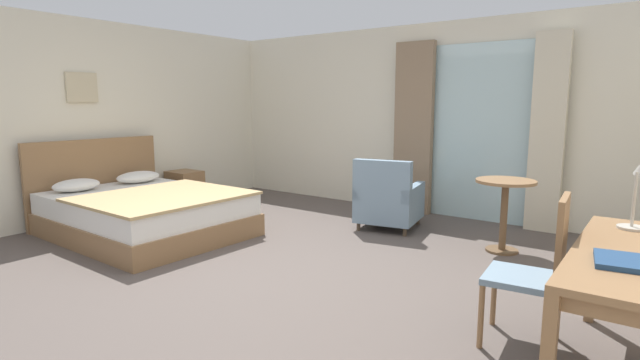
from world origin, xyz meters
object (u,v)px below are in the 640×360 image
(desk_lamp, at_px, (640,184))
(bed, at_px, (142,211))
(nightstand, at_px, (185,188))
(framed_picture, at_px, (82,87))
(round_cafe_table, at_px, (505,200))
(armchair_by_window, at_px, (388,201))
(writing_desk, at_px, (632,267))
(desk_chair, at_px, (539,266))
(closed_book, at_px, (623,261))

(desk_lamp, bearing_deg, bed, -176.10)
(nightstand, relative_size, framed_picture, 1.30)
(round_cafe_table, xyz_separation_m, framed_picture, (-4.71, -1.79, 1.16))
(nightstand, bearing_deg, desk_lamp, -9.83)
(bed, xyz_separation_m, armchair_by_window, (2.17, 1.90, 0.07))
(nightstand, relative_size, armchair_by_window, 0.60)
(writing_desk, relative_size, desk_chair, 1.64)
(closed_book, bearing_deg, nightstand, 153.10)
(bed, height_order, nightstand, bed)
(writing_desk, bearing_deg, nightstand, 164.65)
(desk_lamp, bearing_deg, writing_desk, -87.05)
(desk_chair, relative_size, desk_lamp, 2.18)
(desk_chair, bearing_deg, bed, 178.46)
(bed, bearing_deg, framed_picture, -179.88)
(round_cafe_table, bearing_deg, bed, -153.39)
(bed, bearing_deg, closed_book, -6.43)
(writing_desk, distance_m, desk_chair, 0.52)
(bed, bearing_deg, round_cafe_table, 26.61)
(closed_book, distance_m, round_cafe_table, 2.62)
(desk_lamp, bearing_deg, nightstand, 170.17)
(nightstand, xyz_separation_m, closed_book, (5.65, -1.84, 0.50))
(writing_desk, bearing_deg, closed_book, -95.21)
(bed, distance_m, round_cafe_table, 4.00)
(closed_book, distance_m, armchair_by_window, 3.58)
(nightstand, xyz_separation_m, desk_chair, (5.20, -1.42, 0.27))
(desk_chair, bearing_deg, armchair_by_window, 136.59)
(desk_lamp, xyz_separation_m, framed_picture, (-5.91, -0.33, 0.68))
(writing_desk, bearing_deg, framed_picture, 177.56)
(desk_lamp, xyz_separation_m, closed_book, (0.00, -0.86, -0.26))
(closed_book, bearing_deg, desk_chair, 128.22)
(writing_desk, height_order, framed_picture, framed_picture)
(writing_desk, height_order, armchair_by_window, armchair_by_window)
(nightstand, relative_size, closed_book, 1.81)
(desk_lamp, relative_size, round_cafe_table, 0.60)
(framed_picture, bearing_deg, round_cafe_table, 20.79)
(desk_chair, distance_m, framed_picture, 5.58)
(armchair_by_window, bearing_deg, nightstand, -168.89)
(nightstand, distance_m, desk_chair, 5.40)
(desk_chair, relative_size, closed_book, 3.40)
(bed, relative_size, desk_chair, 2.33)
(bed, relative_size, desk_lamp, 5.07)
(bed, xyz_separation_m, desk_lamp, (4.76, 0.32, 0.75))
(nightstand, height_order, framed_picture, framed_picture)
(closed_book, bearing_deg, desk_lamp, 81.41)
(writing_desk, xyz_separation_m, armchair_by_window, (-2.62, 2.16, -0.32))
(bed, height_order, writing_desk, bed)
(desk_chair, distance_m, armchair_by_window, 2.95)
(writing_desk, bearing_deg, desk_lamp, 92.95)
(writing_desk, distance_m, desk_lamp, 0.69)
(desk_lamp, xyz_separation_m, round_cafe_table, (-1.19, 1.46, -0.48))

